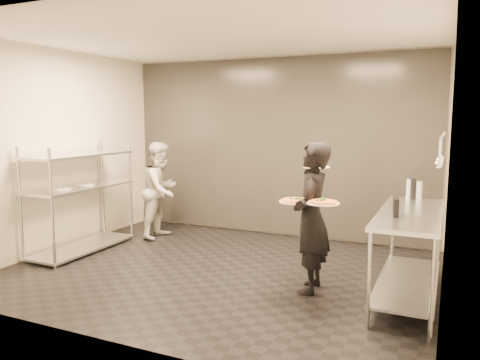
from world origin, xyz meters
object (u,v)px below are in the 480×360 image
at_px(prep_counter, 409,240).
at_px(waiter, 311,218).
at_px(chef, 161,190).
at_px(salad_plate, 316,165).
at_px(pizza_plate_far, 323,202).
at_px(bottle_clear, 419,190).
at_px(pizza_plate_near, 296,201).
at_px(bottle_dark, 413,188).
at_px(bottle_green, 409,189).
at_px(pass_rack, 80,196).
at_px(pos_monitor, 396,206).

height_order(prep_counter, waiter, waiter).
height_order(chef, salad_plate, chef).
distance_m(pizza_plate_far, bottle_clear, 1.48).
xyz_separation_m(pizza_plate_near, bottle_dark, (1.04, 1.18, 0.03)).
height_order(pizza_plate_near, pizza_plate_far, pizza_plate_far).
height_order(waiter, chef, waiter).
bearing_deg(waiter, salad_plate, -178.00).
bearing_deg(chef, pizza_plate_near, -120.76).
xyz_separation_m(prep_counter, bottle_green, (-0.08, 0.80, 0.41)).
height_order(pass_rack, bottle_clear, pass_rack).
bearing_deg(pizza_plate_far, bottle_clear, 56.39).
distance_m(chef, pos_monitor, 3.86).
bearing_deg(pos_monitor, pizza_plate_near, 178.63).
distance_m(pizza_plate_near, bottle_clear, 1.62).
relative_size(waiter, bottle_green, 7.05).
xyz_separation_m(waiter, chef, (-2.75, 1.28, -0.06)).
bearing_deg(bottle_dark, bottle_green, 180.00).
bearing_deg(pass_rack, bottle_dark, 10.61).
height_order(salad_plate, pos_monitor, salad_plate).
distance_m(salad_plate, bottle_clear, 1.27).
xyz_separation_m(pass_rack, salad_plate, (3.31, 0.15, 0.56)).
height_order(pass_rack, pizza_plate_far, pass_rack).
xyz_separation_m(waiter, pizza_plate_far, (0.18, -0.25, 0.22)).
distance_m(pass_rack, chef, 1.26).
distance_m(prep_counter, salad_plate, 1.25).
distance_m(prep_counter, bottle_dark, 0.90).
relative_size(prep_counter, pizza_plate_far, 5.49).
bearing_deg(bottle_dark, chef, 175.34).
height_order(pizza_plate_far, bottle_dark, bottle_dark).
distance_m(chef, bottle_dark, 3.71).
bearing_deg(pass_rack, salad_plate, 2.61).
xyz_separation_m(waiter, bottle_dark, (0.93, 0.98, 0.24)).
bearing_deg(pos_monitor, prep_counter, 56.07).
bearing_deg(salad_plate, bottle_clear, 31.89).
bearing_deg(prep_counter, bottle_green, 96.02).
distance_m(prep_counter, bottle_green, 0.90).
bearing_deg(bottle_clear, pos_monitor, -97.83).
bearing_deg(prep_counter, pizza_plate_far, -151.56).
bearing_deg(bottle_clear, prep_counter, -91.79).
xyz_separation_m(chef, pizza_plate_far, (2.94, -1.53, 0.29)).
distance_m(prep_counter, pos_monitor, 0.47).
xyz_separation_m(pizza_plate_far, bottle_green, (0.71, 1.23, 0.01)).
xyz_separation_m(waiter, pos_monitor, (0.86, -0.08, 0.20)).
relative_size(prep_counter, bottle_dark, 7.49).
height_order(pizza_plate_far, bottle_green, bottle_green).
distance_m(pizza_plate_near, bottle_green, 1.55).
bearing_deg(pizza_plate_near, waiter, 60.42).
height_order(prep_counter, bottle_dark, bottle_dark).
xyz_separation_m(prep_counter, pos_monitor, (-0.12, -0.25, 0.38)).
relative_size(pizza_plate_near, bottle_green, 1.50).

